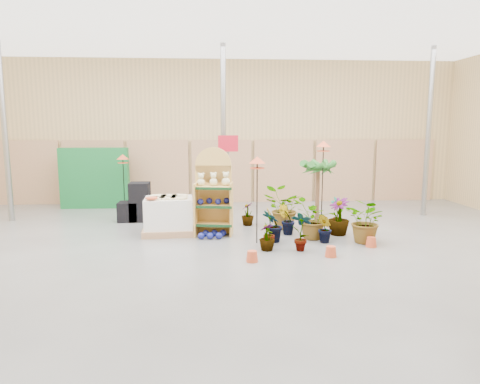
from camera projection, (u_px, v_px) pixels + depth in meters
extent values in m
cube|color=#5C5C5C|center=(229.00, 260.00, 7.99)|extent=(15.00, 12.00, 0.10)
cube|color=white|center=(228.00, 0.00, 7.30)|extent=(15.00, 12.00, 0.10)
cube|color=tan|center=(221.00, 132.00, 13.61)|extent=(15.00, 0.10, 4.50)
cylinder|color=gray|center=(5.00, 133.00, 10.74)|extent=(0.14, 0.14, 4.50)
cylinder|color=gray|center=(428.00, 133.00, 11.46)|extent=(0.14, 0.14, 4.50)
cylinder|color=gray|center=(223.00, 133.00, 11.10)|extent=(0.14, 0.14, 4.50)
cube|color=#A77B58|center=(29.00, 173.00, 13.28)|extent=(1.90, 0.06, 2.00)
cube|color=#A77B58|center=(94.00, 172.00, 13.41)|extent=(1.90, 0.06, 2.00)
cube|color=#A77B58|center=(159.00, 172.00, 13.54)|extent=(1.90, 0.06, 2.00)
cube|color=#A77B58|center=(222.00, 171.00, 13.67)|extent=(1.90, 0.06, 2.00)
cube|color=#A77B58|center=(283.00, 171.00, 13.80)|extent=(1.90, 0.06, 2.00)
cube|color=#A77B58|center=(344.00, 171.00, 13.93)|extent=(1.90, 0.06, 2.00)
cube|color=#A77B58|center=(404.00, 170.00, 14.06)|extent=(1.90, 0.06, 2.00)
cube|color=tan|center=(214.00, 199.00, 9.70)|extent=(0.82, 0.20, 1.55)
cylinder|color=tan|center=(213.00, 165.00, 9.58)|extent=(0.82, 0.20, 0.82)
cube|color=tan|center=(214.00, 223.00, 9.54)|extent=(0.85, 0.57, 0.04)
cube|color=#0F3819|center=(214.00, 226.00, 9.31)|extent=(0.78, 0.15, 0.05)
cube|color=tan|center=(214.00, 205.00, 9.48)|extent=(0.85, 0.57, 0.04)
cube|color=#0F3819|center=(214.00, 207.00, 9.25)|extent=(0.78, 0.15, 0.05)
cube|color=tan|center=(214.00, 187.00, 9.41)|extent=(0.85, 0.57, 0.04)
cube|color=#0F3819|center=(214.00, 188.00, 9.19)|extent=(0.78, 0.15, 0.05)
cube|color=tan|center=(196.00, 210.00, 9.46)|extent=(0.10, 0.46, 1.19)
cube|color=tan|center=(231.00, 209.00, 9.52)|extent=(0.10, 0.46, 1.19)
sphere|color=beige|center=(201.00, 182.00, 9.44)|extent=(0.16, 0.16, 0.16)
sphere|color=beige|center=(201.00, 176.00, 9.41)|extent=(0.13, 0.13, 0.13)
sphere|color=beige|center=(214.00, 182.00, 9.45)|extent=(0.17, 0.17, 0.17)
sphere|color=beige|center=(213.00, 176.00, 9.43)|extent=(0.13, 0.13, 0.13)
sphere|color=beige|center=(226.00, 182.00, 9.47)|extent=(0.18, 0.18, 0.18)
sphere|color=beige|center=(226.00, 175.00, 9.45)|extent=(0.13, 0.13, 0.13)
sphere|color=navy|center=(200.00, 202.00, 9.43)|extent=(0.14, 0.14, 0.14)
sphere|color=navy|center=(209.00, 201.00, 9.55)|extent=(0.14, 0.14, 0.14)
sphere|color=navy|center=(218.00, 202.00, 9.45)|extent=(0.14, 0.14, 0.14)
sphere|color=navy|center=(227.00, 201.00, 9.57)|extent=(0.14, 0.14, 0.14)
sphere|color=navy|center=(201.00, 236.00, 9.23)|extent=(0.15, 0.15, 0.15)
sphere|color=navy|center=(206.00, 233.00, 9.47)|extent=(0.15, 0.15, 0.15)
sphere|color=navy|center=(210.00, 236.00, 9.24)|extent=(0.15, 0.15, 0.15)
sphere|color=navy|center=(214.00, 233.00, 9.48)|extent=(0.15, 0.15, 0.15)
sphere|color=navy|center=(219.00, 236.00, 9.25)|extent=(0.15, 0.15, 0.15)
sphere|color=navy|center=(223.00, 233.00, 9.50)|extent=(0.15, 0.15, 0.15)
cube|color=#A77B58|center=(169.00, 230.00, 9.75)|extent=(1.22, 1.04, 0.15)
cube|color=white|center=(169.00, 213.00, 9.69)|extent=(1.12, 0.93, 0.68)
cylinder|color=beige|center=(157.00, 198.00, 9.48)|extent=(0.39, 0.39, 0.04)
cylinder|color=beige|center=(168.00, 198.00, 9.49)|extent=(0.39, 0.39, 0.04)
cylinder|color=beige|center=(179.00, 198.00, 9.51)|extent=(0.39, 0.39, 0.04)
cylinder|color=beige|center=(158.00, 196.00, 9.76)|extent=(0.39, 0.39, 0.04)
cylinder|color=beige|center=(169.00, 196.00, 9.78)|extent=(0.39, 0.39, 0.04)
cylinder|color=beige|center=(180.00, 196.00, 9.80)|extent=(0.39, 0.39, 0.04)
cube|color=black|center=(140.00, 211.00, 11.03)|extent=(0.50, 0.50, 0.50)
cube|color=black|center=(140.00, 192.00, 10.95)|extent=(0.50, 0.50, 0.50)
cube|color=black|center=(129.00, 212.00, 11.01)|extent=(0.50, 0.50, 0.50)
cube|color=#12632B|center=(95.00, 178.00, 12.73)|extent=(2.00, 0.30, 1.80)
cylinder|color=gray|center=(228.00, 179.00, 10.78)|extent=(0.05, 0.05, 2.20)
cube|color=#B21225|center=(228.00, 143.00, 10.61)|extent=(0.50, 0.03, 0.40)
cylinder|color=black|center=(257.00, 206.00, 8.84)|extent=(0.02, 0.02, 1.57)
cylinder|color=#CC4C2A|center=(257.00, 168.00, 8.72)|extent=(0.30, 0.30, 0.02)
cone|color=#CC4C2A|center=(257.00, 160.00, 8.69)|extent=(0.34, 0.34, 0.14)
cylinder|color=black|center=(322.00, 190.00, 10.17)|extent=(0.02, 0.02, 1.85)
cylinder|color=#CC4C2A|center=(323.00, 151.00, 10.03)|extent=(0.30, 0.30, 0.02)
cone|color=#CC4C2A|center=(324.00, 144.00, 10.01)|extent=(0.34, 0.34, 0.14)
cylinder|color=black|center=(124.00, 188.00, 12.10)|extent=(0.02, 0.02, 1.41)
cylinder|color=#CC4C2A|center=(123.00, 163.00, 11.99)|extent=(0.30, 0.30, 0.02)
cone|color=#CC4C2A|center=(123.00, 157.00, 11.96)|extent=(0.34, 0.34, 0.14)
cylinder|color=brown|center=(317.00, 197.00, 10.61)|extent=(0.10, 0.10, 1.35)
imported|color=#266924|center=(270.00, 228.00, 8.71)|extent=(0.43, 0.48, 0.75)
imported|color=#266924|center=(274.00, 225.00, 8.96)|extent=(0.51, 0.53, 0.75)
imported|color=#266924|center=(312.00, 219.00, 9.19)|extent=(1.05, 1.04, 0.88)
imported|color=#266924|center=(339.00, 216.00, 9.58)|extent=(0.65, 0.65, 0.84)
imported|color=#266924|center=(337.00, 212.00, 10.43)|extent=(0.45, 0.41, 0.72)
imported|color=#266924|center=(286.00, 220.00, 9.61)|extent=(0.39, 0.33, 0.68)
imported|color=#266924|center=(282.00, 208.00, 10.12)|extent=(0.97, 0.86, 1.00)
imported|color=#266924|center=(267.00, 237.00, 8.38)|extent=(0.44, 0.44, 0.55)
imported|color=#266924|center=(301.00, 231.00, 8.34)|extent=(0.50, 0.46, 0.79)
imported|color=#266924|center=(325.00, 229.00, 8.90)|extent=(0.29, 0.35, 0.62)
imported|color=#266924|center=(367.00, 221.00, 8.90)|extent=(1.09, 1.12, 0.94)
imported|color=#266924|center=(248.00, 214.00, 10.54)|extent=(0.42, 0.42, 0.57)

